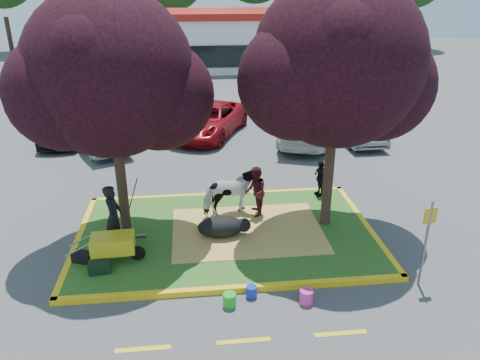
{
  "coord_description": "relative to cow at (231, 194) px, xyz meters",
  "views": [
    {
      "loc": [
        -0.88,
        -11.49,
        6.69
      ],
      "look_at": [
        0.45,
        0.5,
        1.5
      ],
      "focal_mm": 35.0,
      "sensor_mm": 36.0,
      "label": 1
    }
  ],
  "objects": [
    {
      "name": "ground",
      "position": [
        -0.23,
        -0.99,
        -0.86
      ],
      "size": [
        90.0,
        90.0,
        0.0
      ],
      "primitive_type": "plane",
      "color": "#424244",
      "rests_on": "ground"
    },
    {
      "name": "median_island",
      "position": [
        -0.23,
        -0.99,
        -0.78
      ],
      "size": [
        8.0,
        5.0,
        0.15
      ],
      "primitive_type": "cube",
      "color": "#255A1C",
      "rests_on": "ground"
    },
    {
      "name": "curb_near",
      "position": [
        -0.23,
        -3.57,
        -0.78
      ],
      "size": [
        8.3,
        0.16,
        0.15
      ],
      "primitive_type": "cube",
      "color": "yellow",
      "rests_on": "ground"
    },
    {
      "name": "curb_far",
      "position": [
        -0.23,
        1.59,
        -0.78
      ],
      "size": [
        8.3,
        0.16,
        0.15
      ],
      "primitive_type": "cube",
      "color": "yellow",
      "rests_on": "ground"
    },
    {
      "name": "curb_left",
      "position": [
        -4.31,
        -0.99,
        -0.78
      ],
      "size": [
        0.16,
        5.3,
        0.15
      ],
      "primitive_type": "cube",
      "color": "yellow",
      "rests_on": "ground"
    },
    {
      "name": "curb_right",
      "position": [
        3.85,
        -0.99,
        -0.78
      ],
      "size": [
        0.16,
        5.3,
        0.15
      ],
      "primitive_type": "cube",
      "color": "yellow",
      "rests_on": "ground"
    },
    {
      "name": "straw_bedding",
      "position": [
        0.37,
        -0.99,
        -0.7
      ],
      "size": [
        4.2,
        3.0,
        0.01
      ],
      "primitive_type": "cube",
      "color": "#D9AD59",
      "rests_on": "median_island"
    },
    {
      "name": "tree_purple_left",
      "position": [
        -3.01,
        -0.61,
        3.5
      ],
      "size": [
        5.06,
        4.2,
        6.51
      ],
      "color": "black",
      "rests_on": "median_island"
    },
    {
      "name": "tree_purple_right",
      "position": [
        2.69,
        -0.81,
        3.7
      ],
      "size": [
        5.3,
        4.4,
        6.82
      ],
      "color": "black",
      "rests_on": "median_island"
    },
    {
      "name": "fire_lane_stripe_a",
      "position": [
        -2.23,
        -5.19,
        -0.85
      ],
      "size": [
        1.1,
        0.12,
        0.01
      ],
      "primitive_type": "cube",
      "color": "yellow",
      "rests_on": "ground"
    },
    {
      "name": "fire_lane_stripe_b",
      "position": [
        -0.23,
        -5.19,
        -0.85
      ],
      "size": [
        1.1,
        0.12,
        0.01
      ],
      "primitive_type": "cube",
      "color": "yellow",
      "rests_on": "ground"
    },
    {
      "name": "fire_lane_stripe_c",
      "position": [
        1.77,
        -5.19,
        -0.85
      ],
      "size": [
        1.1,
        0.12,
        0.01
      ],
      "primitive_type": "cube",
      "color": "yellow",
      "rests_on": "ground"
    },
    {
      "name": "retail_building",
      "position": [
        1.77,
        26.99,
        1.39
      ],
      "size": [
        20.4,
        8.4,
        4.4
      ],
      "color": "silver",
      "rests_on": "ground"
    },
    {
      "name": "cow",
      "position": [
        0.0,
        0.0,
        0.0
      ],
      "size": [
        1.83,
        1.26,
        1.41
      ],
      "primitive_type": "imported",
      "rotation": [
        0.0,
        0.0,
        1.9
      ],
      "color": "white",
      "rests_on": "median_island"
    },
    {
      "name": "calf",
      "position": [
        -0.39,
        -1.2,
        -0.42
      ],
      "size": [
        1.48,
        1.19,
        0.56
      ],
      "primitive_type": "ellipsoid",
      "rotation": [
        0.0,
        0.0,
        -0.41
      ],
      "color": "black",
      "rests_on": "median_island"
    },
    {
      "name": "handler",
      "position": [
        -3.2,
        -1.4,
        0.16
      ],
      "size": [
        0.47,
        0.67,
        1.73
      ],
      "primitive_type": "imported",
      "rotation": [
        0.0,
        0.0,
        1.48
      ],
      "color": "black",
      "rests_on": "median_island"
    },
    {
      "name": "visitor_a",
      "position": [
        0.72,
        -0.07,
        0.06
      ],
      "size": [
        0.61,
        0.77,
        1.53
      ],
      "primitive_type": "imported",
      "rotation": [
        0.0,
        0.0,
        -1.61
      ],
      "color": "#431318",
      "rests_on": "median_island"
    },
    {
      "name": "visitor_b",
      "position": [
        3.01,
        1.1,
        -0.11
      ],
      "size": [
        0.45,
        0.75,
        1.2
      ],
      "primitive_type": "imported",
      "rotation": [
        0.0,
        0.0,
        -1.34
      ],
      "color": "black",
      "rests_on": "median_island"
    },
    {
      "name": "wheelbarrow",
      "position": [
        -3.14,
        -2.17,
        -0.21
      ],
      "size": [
        1.91,
        0.69,
        0.72
      ],
      "rotation": [
        0.0,
        0.0,
        0.06
      ],
      "color": "black",
      "rests_on": "median_island"
    },
    {
      "name": "gear_bag_dark",
      "position": [
        -3.93,
        -2.11,
        -0.58
      ],
      "size": [
        0.58,
        0.44,
        0.26
      ],
      "primitive_type": "cube",
      "rotation": [
        0.0,
        0.0,
        -0.37
      ],
      "color": "black",
      "rests_on": "median_island"
    },
    {
      "name": "gear_bag_green",
      "position": [
        -3.45,
        -2.62,
        -0.57
      ],
      "size": [
        0.55,
        0.38,
        0.28
      ],
      "primitive_type": "cube",
      "rotation": [
        0.0,
        0.0,
        0.12
      ],
      "color": "black",
      "rests_on": "median_island"
    },
    {
      "name": "sign_post",
      "position": [
        4.12,
        -3.76,
        0.48
      ],
      "size": [
        0.31,
        0.06,
        2.2
      ],
      "rotation": [
        0.0,
        0.0,
        0.11
      ],
      "color": "slate",
      "rests_on": "ground"
    },
    {
      "name": "bucket_green",
      "position": [
        -0.42,
        -4.07,
        -0.7
      ],
      "size": [
        0.3,
        0.3,
        0.32
      ],
      "primitive_type": "cylinder",
      "rotation": [
        0.0,
        0.0,
        -0.02
      ],
      "color": "green",
      "rests_on": "ground"
    },
    {
      "name": "bucket_pink",
      "position": [
        1.3,
        -4.14,
        -0.69
      ],
      "size": [
        0.31,
        0.31,
        0.33
      ],
      "primitive_type": "cylinder",
      "rotation": [
        0.0,
        0.0,
        0.0
      ],
      "color": "#DD319D",
      "rests_on": "ground"
    },
    {
      "name": "bucket_blue",
      "position": [
        0.11,
        -3.79,
        -0.72
      ],
      "size": [
        0.29,
        0.29,
        0.28
      ],
      "primitive_type": "cylinder",
      "rotation": [
        0.0,
        0.0,
        0.12
      ],
      "color": "#162CB5",
      "rests_on": "ground"
    },
    {
      "name": "car_black",
      "position": [
        -6.73,
        8.45,
        -0.09
      ],
      "size": [
        1.99,
        4.56,
        1.53
      ],
      "primitive_type": "imported",
      "rotation": [
        0.0,
        0.0,
        0.04
      ],
      "color": "black",
      "rests_on": "ground"
    },
    {
      "name": "car_silver",
      "position": [
        -4.99,
        7.16,
        -0.11
      ],
      "size": [
        3.27,
        4.77,
        1.49
      ],
      "primitive_type": "imported",
      "rotation": [
        0.0,
        0.0,
        3.56
      ],
      "color": "gray",
      "rests_on": "ground"
    },
    {
      "name": "car_red",
      "position": [
        -0.25,
        8.45,
        -0.13
      ],
      "size": [
        4.35,
        5.76,
        1.45
      ],
      "primitive_type": "imported",
      "rotation": [
        0.0,
        0.0,
        -0.42
      ],
      "color": "maroon",
      "rests_on": "ground"
    },
    {
      "name": "car_white",
      "position": [
        4.02,
        7.11,
        -0.08
      ],
      "size": [
        3.77,
        5.73,
        1.54
      ],
      "primitive_type": "imported",
      "rotation": [
        0.0,
        0.0,
        2.81
      ],
      "color": "silver",
      "rests_on": "ground"
    },
    {
      "name": "car_grey",
      "position": [
        6.27,
        7.1,
        -0.13
      ],
      "size": [
        1.62,
        4.41,
        1.44
      ],
      "primitive_type": "imported",
      "rotation": [
        0.0,
        0.0,
        0.02
      ],
      "color": "slate",
      "rests_on": "ground"
    }
  ]
}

